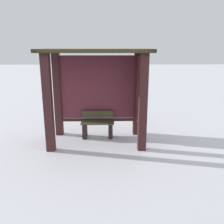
{
  "coord_description": "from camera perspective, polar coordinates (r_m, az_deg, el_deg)",
  "views": [
    {
      "loc": [
        0.28,
        -6.19,
        2.53
      ],
      "look_at": [
        0.4,
        -0.38,
        0.94
      ],
      "focal_mm": 38.29,
      "sensor_mm": 36.0,
      "label": 1
    }
  ],
  "objects": [
    {
      "name": "ground_plane",
      "position": [
        6.7,
        -3.5,
        -6.96
      ],
      "size": [
        60.0,
        60.0,
        0.0
      ],
      "primitive_type": "plane",
      "color": "silver"
    },
    {
      "name": "bus_shelter",
      "position": [
        6.42,
        -2.88,
        7.53
      ],
      "size": [
        2.76,
        1.62,
        2.49
      ],
      "color": "#3B1D1D",
      "rests_on": "ground"
    },
    {
      "name": "bench_left_inside",
      "position": [
        6.86,
        -3.45,
        -3.41
      ],
      "size": [
        0.94,
        0.36,
        0.76
      ],
      "color": "#403F28",
      "rests_on": "ground"
    }
  ]
}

